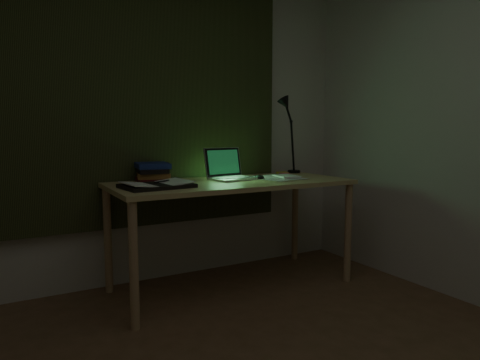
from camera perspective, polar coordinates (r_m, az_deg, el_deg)
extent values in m
cube|color=silver|center=(3.36, -12.43, 7.83)|extent=(3.50, 0.00, 2.50)
cube|color=#272D16|center=(3.33, -12.31, 11.29)|extent=(2.20, 0.06, 2.00)
ellipsoid|color=black|center=(3.26, 2.59, 0.39)|extent=(0.07, 0.10, 0.03)
cube|color=yellow|center=(3.69, 5.66, 0.95)|extent=(0.10, 0.10, 0.02)
cube|color=#EE5C78|center=(3.63, 5.95, 0.83)|extent=(0.08, 0.08, 0.02)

